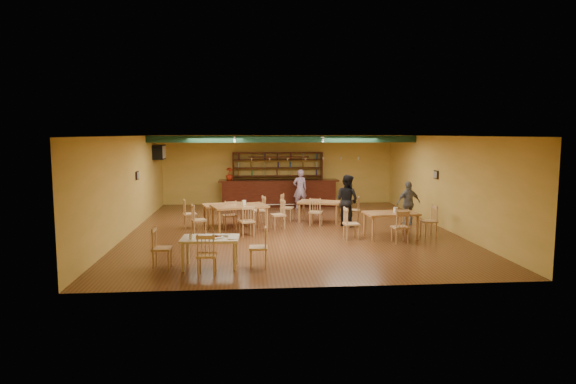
{
  "coord_description": "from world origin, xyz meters",
  "views": [
    {
      "loc": [
        -1.34,
        -15.54,
        3.07
      ],
      "look_at": [
        -0.02,
        0.6,
        1.15
      ],
      "focal_mm": 30.77,
      "sensor_mm": 36.0,
      "label": 1
    }
  ],
  "objects": [
    {
      "name": "dining_table_d",
      "position": [
        2.86,
        -1.46,
        0.38
      ],
      "size": [
        1.6,
        1.05,
        0.76
      ],
      "primitive_type": "cube",
      "rotation": [
        0.0,
        0.0,
        0.09
      ],
      "color": "#996136",
      "rests_on": "ground"
    },
    {
      "name": "patron_right_b",
      "position": [
        4.06,
        0.54,
        0.74
      ],
      "size": [
        0.92,
        0.51,
        1.48
      ],
      "primitive_type": "imported",
      "rotation": [
        0.0,
        0.0,
        3.32
      ],
      "color": "slate",
      "rests_on": "ground"
    },
    {
      "name": "pizza_server",
      "position": [
        -1.98,
        -4.27,
        0.72
      ],
      "size": [
        0.33,
        0.19,
        0.0
      ],
      "primitive_type": "cube",
      "rotation": [
        0.0,
        0.0,
        -0.32
      ],
      "color": "silver",
      "rests_on": "pizza_tray"
    },
    {
      "name": "parmesan_shaker",
      "position": [
        -2.64,
        -4.46,
        0.76
      ],
      "size": [
        0.08,
        0.08,
        0.11
      ],
      "primitive_type": "cylinder",
      "rotation": [
        0.0,
        0.0,
        -0.04
      ],
      "color": "#EAE5C6",
      "rests_on": "near_table"
    },
    {
      "name": "patron_right_a",
      "position": [
        1.95,
        0.53,
        0.86
      ],
      "size": [
        1.04,
        1.05,
        1.71
      ],
      "primitive_type": "imported",
      "rotation": [
        0.0,
        0.0,
        2.32
      ],
      "color": "black",
      "rests_on": "ground"
    },
    {
      "name": "patron_bar",
      "position": [
        0.78,
        4.33,
        0.82
      ],
      "size": [
        0.66,
        0.5,
        1.63
      ],
      "primitive_type": "imported",
      "rotation": [
        0.0,
        0.0,
        3.35
      ],
      "color": "#774698",
      "rests_on": "ground"
    },
    {
      "name": "dining_table_a",
      "position": [
        -2.1,
        0.91,
        0.36
      ],
      "size": [
        1.62,
        1.2,
        0.72
      ],
      "primitive_type": "cube",
      "rotation": [
        0.0,
        0.0,
        0.25
      ],
      "color": "#996136",
      "rests_on": "ground"
    },
    {
      "name": "dining_table_c",
      "position": [
        -1.61,
        -0.18,
        0.42
      ],
      "size": [
        1.9,
        1.46,
        0.84
      ],
      "primitive_type": "cube",
      "rotation": [
        0.0,
        0.0,
        0.3
      ],
      "color": "#996136",
      "rests_on": "ground"
    },
    {
      "name": "near_table",
      "position": [
        -2.22,
        -4.32,
        0.35
      ],
      "size": [
        1.34,
        0.89,
        0.7
      ],
      "primitive_type": "cube",
      "rotation": [
        0.0,
        0.0,
        -0.04
      ],
      "color": "#CDAE89",
      "rests_on": "ground"
    },
    {
      "name": "bar_counter",
      "position": [
        -0.04,
        5.15,
        0.56
      ],
      "size": [
        5.04,
        0.85,
        1.13
      ],
      "primitive_type": "cube",
      "color": "#33100A",
      "rests_on": "ground"
    },
    {
      "name": "picture_right",
      "position": [
        4.97,
        0.5,
        1.7
      ],
      "size": [
        0.04,
        0.34,
        0.28
      ],
      "primitive_type": "cube",
      "color": "black",
      "rests_on": "wall_right"
    },
    {
      "name": "poinsettia",
      "position": [
        -2.11,
        5.15,
        1.4
      ],
      "size": [
        0.38,
        0.38,
        0.53
      ],
      "primitive_type": "imported",
      "rotation": [
        0.0,
        0.0,
        0.35
      ],
      "color": "#A0240E",
      "rests_on": "bar_counter"
    },
    {
      "name": "floor",
      "position": [
        0.0,
        0.0,
        0.0
      ],
      "size": [
        12.0,
        12.0,
        0.0
      ],
      "primitive_type": "plane",
      "color": "#512B17",
      "rests_on": "ground"
    },
    {
      "name": "pizza_tray",
      "position": [
        -2.12,
        -4.32,
        0.71
      ],
      "size": [
        0.54,
        0.54,
        0.01
      ],
      "primitive_type": "cylinder",
      "rotation": [
        0.0,
        0.0,
        -0.47
      ],
      "color": "silver",
      "rests_on": "near_table"
    },
    {
      "name": "back_bar_hutch",
      "position": [
        -0.04,
        5.78,
        1.14
      ],
      "size": [
        3.9,
        0.4,
        2.28
      ],
      "primitive_type": "cube",
      "color": "#33100A",
      "rests_on": "ground"
    },
    {
      "name": "side_plate",
      "position": [
        -1.7,
        -4.51,
        0.71
      ],
      "size": [
        0.23,
        0.23,
        0.01
      ],
      "primitive_type": "cylinder",
      "rotation": [
        0.0,
        0.0,
        -0.04
      ],
      "color": "white",
      "rests_on": "near_table"
    },
    {
      "name": "napkin_stack",
      "position": [
        -1.89,
        -4.13,
        0.72
      ],
      "size": [
        0.23,
        0.19,
        0.03
      ],
      "primitive_type": "cube",
      "rotation": [
        0.0,
        0.0,
        -0.21
      ],
      "color": "white",
      "rests_on": "near_table"
    },
    {
      "name": "ac_unit",
      "position": [
        -4.8,
        4.2,
        2.35
      ],
      "size": [
        0.34,
        0.7,
        0.48
      ],
      "primitive_type": "cube",
      "color": "silver",
      "rests_on": "wall_left"
    },
    {
      "name": "dining_table_b",
      "position": [
        1.15,
        1.33,
        0.36
      ],
      "size": [
        1.66,
        1.29,
        0.73
      ],
      "primitive_type": "cube",
      "rotation": [
        0.0,
        0.0,
        -0.33
      ],
      "color": "#996136",
      "rests_on": "ground"
    },
    {
      "name": "track_rail_right",
      "position": [
        1.4,
        3.4,
        2.94
      ],
      "size": [
        0.05,
        2.5,
        0.05
      ],
      "primitive_type": "cube",
      "color": "silver",
      "rests_on": "ceiling"
    },
    {
      "name": "ceiling_beam",
      "position": [
        0.0,
        2.8,
        2.87
      ],
      "size": [
        10.0,
        0.3,
        0.25
      ],
      "primitive_type": "cube",
      "color": "#113320",
      "rests_on": "ceiling"
    },
    {
      "name": "track_rail_left",
      "position": [
        -1.8,
        3.4,
        2.94
      ],
      "size": [
        0.05,
        2.5,
        0.05
      ],
      "primitive_type": "cube",
      "color": "silver",
      "rests_on": "ceiling"
    },
    {
      "name": "picture_left",
      "position": [
        -4.97,
        1.0,
        1.7
      ],
      "size": [
        0.04,
        0.34,
        0.28
      ],
      "primitive_type": "cube",
      "color": "black",
      "rests_on": "wall_left"
    }
  ]
}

